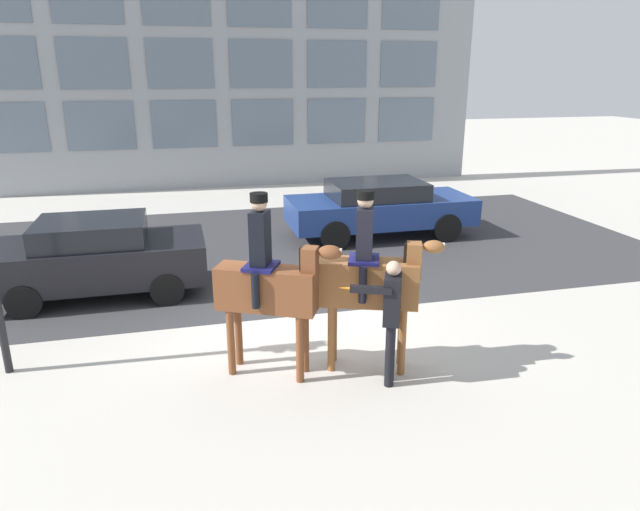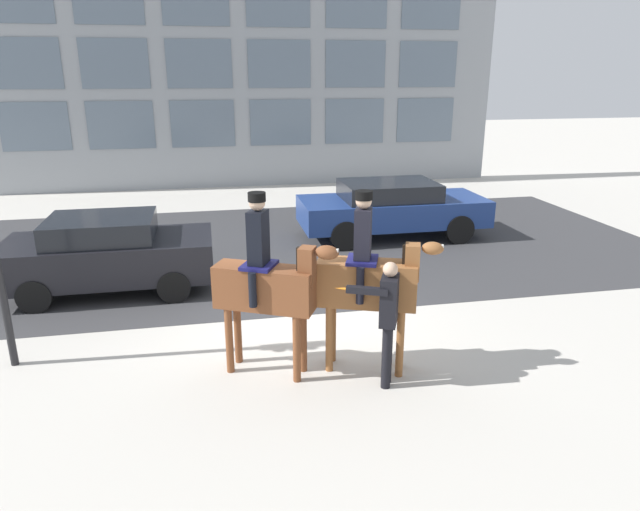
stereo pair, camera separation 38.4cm
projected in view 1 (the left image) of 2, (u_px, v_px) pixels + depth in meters
ground_plane at (298, 328)px, 9.68m from camera, size 80.00×80.00×0.00m
road_surface at (258, 248)px, 14.07m from camera, size 19.40×8.50×0.01m
mounted_horse_lead at (269, 284)px, 7.85m from camera, size 1.72×1.07×2.64m
mounted_horse_companion at (370, 279)px, 8.00m from camera, size 1.73×0.90×2.64m
pedestrian_bystander at (391, 313)px, 7.67m from camera, size 0.91×0.45×1.80m
street_car_near_lane at (99, 256)px, 10.93m from camera, size 3.95×1.89×1.51m
street_car_far_lane at (379, 207)px, 14.88m from camera, size 4.78×2.02×1.47m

